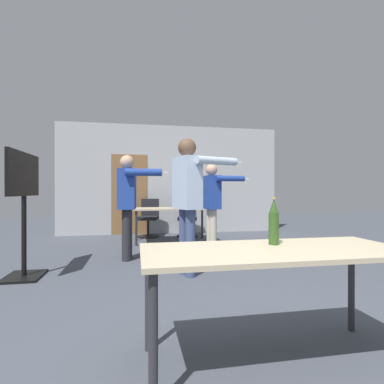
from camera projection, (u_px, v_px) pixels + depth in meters
back_wall at (171, 180)px, 7.91m from camera, size 5.79×0.12×2.84m
conference_table_near at (275, 260)px, 1.95m from camera, size 1.73×0.72×0.74m
conference_table_far at (172, 211)px, 6.57m from camera, size 1.65×0.84×0.74m
tv_screen at (24, 200)px, 3.84m from camera, size 0.44×1.05×1.61m
person_center_tall at (212, 199)px, 5.54m from camera, size 0.78×0.62×1.62m
person_near_casual at (188, 192)px, 3.96m from camera, size 0.92×0.60×1.81m
person_left_plaid at (128, 197)px, 4.87m from camera, size 0.78×0.74×1.70m
office_chair_mid_tucked at (149, 219)px, 7.30m from camera, size 0.56×0.61×0.92m
office_chair_side_rolled at (187, 219)px, 7.39m from camera, size 0.54×0.60×0.90m
beer_bottle at (274, 222)px, 2.09m from camera, size 0.07×0.07×0.33m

